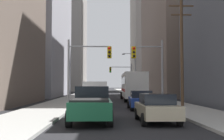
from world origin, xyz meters
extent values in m
cube|color=#9E9E99|center=(-5.47, 50.00, 0.07)|extent=(3.80, 160.00, 0.15)
cube|color=#9E9E99|center=(5.47, 50.00, 0.07)|extent=(3.80, 160.00, 0.15)
cube|color=silver|center=(2.59, 29.36, 1.95)|extent=(2.81, 11.56, 2.90)
cube|color=black|center=(1.33, 29.36, 2.47)|extent=(0.31, 10.58, 0.80)
cube|color=red|center=(1.33, 29.36, 1.37)|extent=(0.30, 10.58, 0.28)
cylinder|color=black|center=(1.41, 33.39, 0.50)|extent=(0.32, 1.00, 1.00)
cylinder|color=black|center=(3.76, 33.39, 0.50)|extent=(0.32, 1.00, 1.00)
cylinder|color=black|center=(1.41, 26.14, 0.50)|extent=(0.32, 1.00, 1.00)
cylinder|color=black|center=(3.76, 26.14, 0.50)|extent=(0.32, 1.00, 1.00)
cube|color=#195938|center=(-1.68, 9.28, 0.80)|extent=(2.08, 5.43, 0.80)
cube|color=black|center=(-1.68, 10.25, 1.55)|extent=(1.83, 1.83, 0.70)
cube|color=black|center=(-1.68, 7.93, 1.25)|extent=(1.80, 2.40, 0.10)
cylinder|color=black|center=(-2.64, 11.01, 0.40)|extent=(0.28, 0.80, 0.80)
cylinder|color=black|center=(-0.72, 11.01, 0.40)|extent=(0.28, 0.80, 0.80)
cylinder|color=black|center=(-2.64, 7.55, 0.40)|extent=(0.28, 0.80, 0.80)
cylinder|color=black|center=(-0.72, 7.55, 0.40)|extent=(0.28, 0.80, 0.80)
cube|color=white|center=(-1.78, 19.98, 1.31)|extent=(2.00, 5.20, 1.90)
cube|color=black|center=(-1.78, 22.58, 1.73)|extent=(1.76, 0.02, 0.60)
cylinder|color=black|center=(-2.74, 21.64, 0.36)|extent=(0.24, 0.72, 0.72)
cylinder|color=black|center=(-0.82, 21.64, 0.36)|extent=(0.24, 0.72, 0.72)
cylinder|color=black|center=(-2.74, 18.31, 0.36)|extent=(0.24, 0.72, 0.72)
cylinder|color=black|center=(-0.82, 18.31, 0.36)|extent=(0.24, 0.72, 0.72)
cube|color=#C6B793|center=(1.75, 9.13, 0.65)|extent=(1.86, 4.23, 0.65)
cube|color=black|center=(1.75, 8.98, 1.25)|extent=(1.61, 1.92, 0.55)
cylinder|color=black|center=(0.88, 10.48, 0.32)|extent=(0.22, 0.64, 0.64)
cylinder|color=black|center=(2.61, 10.48, 0.32)|extent=(0.22, 0.64, 0.64)
cylinder|color=black|center=(0.88, 7.79, 0.32)|extent=(0.22, 0.64, 0.64)
cylinder|color=black|center=(2.61, 7.79, 0.32)|extent=(0.22, 0.64, 0.64)
cube|color=navy|center=(1.93, 16.86, 0.65)|extent=(1.96, 4.27, 0.65)
cube|color=black|center=(1.93, 16.71, 1.25)|extent=(1.66, 1.96, 0.55)
cylinder|color=black|center=(1.06, 18.20, 0.32)|extent=(0.22, 0.64, 0.64)
cylinder|color=black|center=(2.79, 18.20, 0.32)|extent=(0.22, 0.64, 0.64)
cylinder|color=black|center=(1.06, 15.51, 0.32)|extent=(0.22, 0.64, 0.64)
cylinder|color=black|center=(2.79, 15.51, 0.32)|extent=(0.22, 0.64, 0.64)
cube|color=black|center=(-1.80, 32.96, 0.65)|extent=(1.82, 4.21, 0.65)
cube|color=black|center=(-1.80, 32.81, 1.25)|extent=(1.59, 1.91, 0.55)
cylinder|color=black|center=(-2.67, 34.31, 0.32)|extent=(0.22, 0.64, 0.64)
cylinder|color=black|center=(-0.94, 34.31, 0.32)|extent=(0.22, 0.64, 0.64)
cylinder|color=black|center=(-2.67, 31.62, 0.32)|extent=(0.22, 0.64, 0.64)
cylinder|color=black|center=(-0.94, 31.62, 0.32)|extent=(0.22, 0.64, 0.64)
cylinder|color=gray|center=(-4.17, 19.18, 3.00)|extent=(0.18, 0.18, 6.00)
cylinder|color=gray|center=(-2.36, 19.18, 5.40)|extent=(3.62, 0.12, 0.12)
cube|color=gold|center=(-0.55, 19.18, 4.88)|extent=(0.38, 0.30, 1.05)
sphere|color=red|center=(-0.55, 19.01, 5.21)|extent=(0.24, 0.24, 0.24)
sphere|color=black|center=(-0.55, 19.01, 4.88)|extent=(0.24, 0.24, 0.24)
sphere|color=black|center=(-0.55, 19.01, 4.54)|extent=(0.24, 0.24, 0.24)
cylinder|color=gray|center=(4.17, 19.18, 3.00)|extent=(0.18, 0.18, 6.00)
cylinder|color=gray|center=(2.89, 19.18, 5.40)|extent=(2.55, 0.12, 0.12)
cube|color=gold|center=(1.62, 19.18, 4.88)|extent=(0.38, 0.30, 1.05)
sphere|color=red|center=(1.62, 19.01, 5.21)|extent=(0.24, 0.24, 0.24)
sphere|color=black|center=(1.62, 19.01, 4.88)|extent=(0.24, 0.24, 0.24)
sphere|color=black|center=(1.62, 19.01, 4.54)|extent=(0.24, 0.24, 0.24)
cylinder|color=gray|center=(4.17, 47.61, 3.00)|extent=(0.18, 0.18, 6.00)
cylinder|color=gray|center=(2.15, 47.61, 5.40)|extent=(4.03, 0.12, 0.12)
cube|color=gold|center=(0.14, 47.61, 4.88)|extent=(0.38, 0.30, 1.05)
sphere|color=black|center=(0.14, 47.44, 5.21)|extent=(0.24, 0.24, 0.24)
sphere|color=black|center=(0.14, 47.44, 4.88)|extent=(0.24, 0.24, 0.24)
sphere|color=#19D833|center=(0.14, 47.44, 4.54)|extent=(0.24, 0.24, 0.24)
cylinder|color=brown|center=(5.85, 18.83, 4.81)|extent=(0.28, 0.28, 9.62)
cube|color=brown|center=(5.85, 18.83, 9.02)|extent=(2.20, 0.12, 0.12)
cube|color=brown|center=(5.85, 18.83, 8.22)|extent=(1.80, 0.12, 0.12)
cylinder|color=gray|center=(4.27, 41.53, 3.75)|extent=(0.16, 0.16, 7.50)
cylinder|color=gray|center=(3.25, 41.53, 7.30)|extent=(2.05, 0.10, 0.10)
ellipsoid|color=#4C4C51|center=(2.22, 41.53, 7.20)|extent=(0.56, 0.32, 0.20)
cube|color=#93939E|center=(-15.67, 46.16, 14.31)|extent=(14.19, 23.39, 28.63)
cube|color=#66564C|center=(16.50, 45.72, 16.41)|extent=(17.79, 26.00, 32.82)
cube|color=gray|center=(15.73, 87.85, 26.40)|extent=(14.28, 19.04, 52.80)
camera|label=1|loc=(-0.99, -5.60, 1.97)|focal=44.91mm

